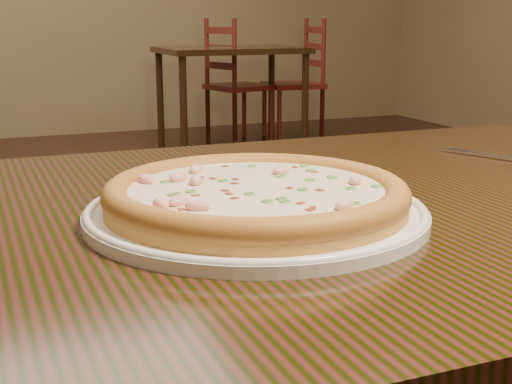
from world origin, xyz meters
name	(u,v)px	position (x,y,z in m)	size (l,w,h in m)	color
hero_table	(332,277)	(-0.14, -0.85, 0.65)	(1.20, 0.80, 0.75)	black
plate	(256,212)	(-0.26, -0.90, 0.76)	(0.36, 0.36, 0.02)	white
pizza	(256,195)	(-0.26, -0.90, 0.78)	(0.32, 0.32, 0.03)	#C39141
fork	(500,157)	(0.20, -0.74, 0.75)	(0.08, 0.17, 0.00)	silver
bg_table_right	(231,61)	(1.26, 3.28, 0.65)	(1.00, 0.70, 0.75)	black
chair_c	(234,86)	(1.41, 3.62, 0.44)	(0.52, 0.52, 0.95)	#5F1510
chair_d	(299,84)	(1.97, 3.62, 0.44)	(0.45, 0.45, 0.95)	#5F1510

